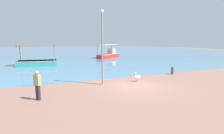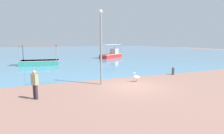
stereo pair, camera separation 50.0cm
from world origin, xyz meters
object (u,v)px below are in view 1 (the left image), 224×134
at_px(fishing_boat_center, 109,54).
at_px(pelican, 137,77).
at_px(lamp_post, 102,43).
at_px(fishing_boat_far_left, 37,62).
at_px(mooring_bollard, 172,70).
at_px(fisherman_standing, 38,84).

height_order(fishing_boat_center, pelican, fishing_boat_center).
bearing_deg(lamp_post, fishing_boat_far_left, 109.66).
distance_m(fishing_boat_far_left, lamp_post, 14.05).
distance_m(fishing_boat_center, pelican, 20.61).
height_order(fishing_boat_far_left, lamp_post, lamp_post).
distance_m(pelican, lamp_post, 4.06).
bearing_deg(pelican, fishing_boat_center, 74.72).
distance_m(pelican, mooring_bollard, 5.10).
height_order(fishing_boat_far_left, pelican, fishing_boat_far_left).
height_order(pelican, mooring_bollard, pelican).
bearing_deg(fisherman_standing, fishing_boat_center, 59.00).
distance_m(fishing_boat_far_left, fisherman_standing, 14.94).
bearing_deg(lamp_post, pelican, -3.81).
height_order(fishing_boat_far_left, fisherman_standing, fishing_boat_far_left).
distance_m(fishing_boat_center, lamp_post, 21.55).
distance_m(fishing_boat_center, mooring_bollard, 18.54).
height_order(lamp_post, mooring_bollard, lamp_post).
bearing_deg(fishing_boat_far_left, pelican, -60.07).
xyz_separation_m(lamp_post, mooring_bollard, (7.87, 1.16, -2.74)).
distance_m(lamp_post, mooring_bollard, 8.42).
bearing_deg(pelican, fisherman_standing, -167.10).
distance_m(mooring_bollard, fisherman_standing, 12.86).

